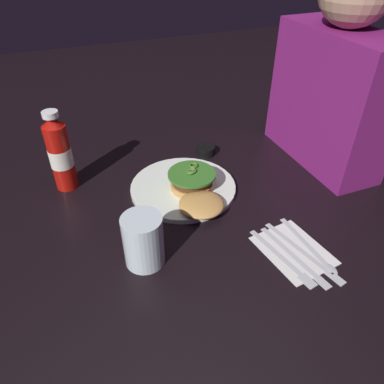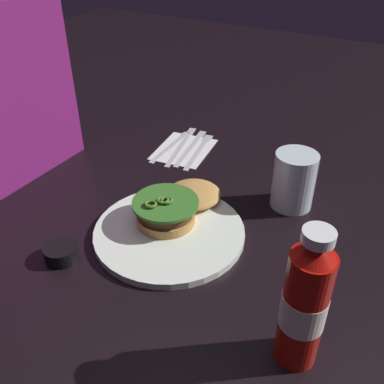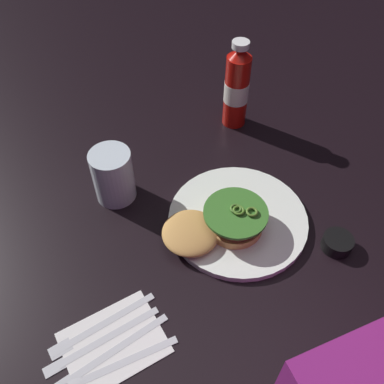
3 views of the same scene
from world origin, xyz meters
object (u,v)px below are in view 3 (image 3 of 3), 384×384
Objects in this scene: napkin at (114,342)px; fork_utensil at (94,329)px; water_glass at (113,176)px; condiment_cup at (337,243)px; spoon_utensil at (105,370)px; steak_knife at (96,343)px; ketchup_bottle at (237,88)px; butter_knife at (101,358)px; dinner_plate at (238,219)px; burger_sandwich at (219,224)px.

napkin is 0.83× the size of fork_utensil.
napkin is at bearing 125.25° from fork_utensil.
water_glass is 0.46m from condiment_cup.
water_glass reaches higher than napkin.
spoon_utensil is at bearing 57.63° from napkin.
fork_utensil is (0.47, -0.02, -0.01)m from condiment_cup.
fork_utensil is 0.94× the size of steak_knife.
ketchup_bottle is at bearing -160.06° from water_glass.
spoon_utensil is at bearing 93.61° from steak_knife.
butter_knife is at bearing 44.70° from ketchup_bottle.
water_glass is at bearing -112.92° from fork_utensil.
dinner_plate is 2.40× the size of water_glass.
spoon_utensil is (0.27, 0.17, -0.03)m from burger_sandwich.
steak_knife is (0.45, 0.42, -0.09)m from ketchup_bottle.
condiment_cup is 0.37× the size of napkin.
burger_sandwich is at bearing -160.17° from fork_utensil.
condiment_cup is at bearing 178.09° from fork_utensil.
water_glass reaches higher than spoon_utensil.
burger_sandwich is at bearing 131.39° from water_glass.
condiment_cup is 0.31× the size of spoon_utensil.
steak_knife and spoon_utensil have the same top height.
water_glass is 2.01× the size of condiment_cup.
butter_knife is at bearing 89.05° from fork_utensil.
steak_knife is (0.32, 0.14, -0.00)m from dinner_plate.
butter_knife is 1.13× the size of spoon_utensil.
spoon_utensil is (0.47, 0.06, -0.01)m from condiment_cup.
ketchup_bottle is at bearing -134.05° from spoon_utensil.
spoon_utensil is (0.32, 0.18, -0.00)m from dinner_plate.
napkin is at bearing -122.37° from spoon_utensil.
dinner_plate is at bearing -41.12° from condiment_cup.
condiment_cup reaches higher than fork_utensil.
spoon_utensil is at bearing 91.03° from butter_knife.
dinner_plate is 0.32m from ketchup_bottle.
dinner_plate is at bearing -150.25° from spoon_utensil.
burger_sandwich is at bearing -148.04° from spoon_utensil.
steak_knife and butter_knife have the same top height.
fork_utensil is 0.07m from spoon_utensil.
water_glass reaches higher than burger_sandwich.
ketchup_bottle reaches higher than fork_utensil.
dinner_plate is at bearing -157.03° from steak_knife.
burger_sandwich is 0.24m from water_glass.
dinner_plate reaches higher than steak_knife.
steak_knife is (0.27, 0.12, -0.03)m from burger_sandwich.
steak_knife is at bearing 68.28° from water_glass.
condiment_cup is at bearing -175.55° from butter_knife.
butter_knife is at bearing 27.01° from dinner_plate.
dinner_plate reaches higher than butter_knife.
fork_utensil is at bearing -90.95° from butter_knife.
spoon_utensil reaches higher than napkin.
napkin is at bearing 26.09° from dinner_plate.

